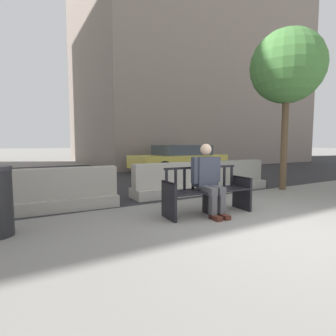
{
  "coord_description": "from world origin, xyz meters",
  "views": [
    {
      "loc": [
        -3.5,
        -2.41,
        1.3
      ],
      "look_at": [
        -0.43,
        2.89,
        0.75
      ],
      "focal_mm": 28.0,
      "sensor_mm": 36.0,
      "label": 1
    }
  ],
  "objects_px": {
    "jersey_barrier_left": "(66,192)",
    "jersey_barrier_right": "(234,178)",
    "seated_person": "(208,178)",
    "car_taxi_near": "(180,158)",
    "street_bench": "(207,193)",
    "jersey_barrier_centre": "(171,183)",
    "street_tree": "(287,67)"
  },
  "relations": [
    {
      "from": "seated_person",
      "to": "car_taxi_near",
      "type": "distance_m",
      "value": 7.3
    },
    {
      "from": "jersey_barrier_centre",
      "to": "jersey_barrier_left",
      "type": "relative_size",
      "value": 0.99
    },
    {
      "from": "seated_person",
      "to": "car_taxi_near",
      "type": "xyz_separation_m",
      "value": [
        3.49,
        6.41,
        -0.03
      ]
    },
    {
      "from": "street_bench",
      "to": "street_tree",
      "type": "xyz_separation_m",
      "value": [
        3.56,
        1.0,
        3.05
      ]
    },
    {
      "from": "seated_person",
      "to": "jersey_barrier_left",
      "type": "distance_m",
      "value": 2.84
    },
    {
      "from": "street_tree",
      "to": "car_taxi_near",
      "type": "xyz_separation_m",
      "value": [
        -0.1,
        5.36,
        -2.78
      ]
    },
    {
      "from": "seated_person",
      "to": "street_tree",
      "type": "bearing_deg",
      "value": 16.34
    },
    {
      "from": "jersey_barrier_centre",
      "to": "jersey_barrier_left",
      "type": "distance_m",
      "value": 2.51
    },
    {
      "from": "seated_person",
      "to": "car_taxi_near",
      "type": "bearing_deg",
      "value": 61.44
    },
    {
      "from": "seated_person",
      "to": "jersey_barrier_left",
      "type": "xyz_separation_m",
      "value": [
        -2.2,
        1.76,
        -0.35
      ]
    },
    {
      "from": "street_bench",
      "to": "street_tree",
      "type": "bearing_deg",
      "value": 15.67
    },
    {
      "from": "seated_person",
      "to": "jersey_barrier_centre",
      "type": "height_order",
      "value": "seated_person"
    },
    {
      "from": "seated_person",
      "to": "jersey_barrier_right",
      "type": "height_order",
      "value": "seated_person"
    },
    {
      "from": "jersey_barrier_right",
      "to": "car_taxi_near",
      "type": "height_order",
      "value": "car_taxi_near"
    },
    {
      "from": "jersey_barrier_centre",
      "to": "jersey_barrier_left",
      "type": "bearing_deg",
      "value": -177.69
    },
    {
      "from": "street_bench",
      "to": "jersey_barrier_left",
      "type": "height_order",
      "value": "street_bench"
    },
    {
      "from": "seated_person",
      "to": "street_tree",
      "type": "xyz_separation_m",
      "value": [
        3.59,
        1.05,
        2.75
      ]
    },
    {
      "from": "jersey_barrier_right",
      "to": "jersey_barrier_centre",
      "type": "bearing_deg",
      "value": 177.61
    },
    {
      "from": "street_bench",
      "to": "jersey_barrier_centre",
      "type": "xyz_separation_m",
      "value": [
        0.27,
        1.81,
        -0.06
      ]
    },
    {
      "from": "street_bench",
      "to": "jersey_barrier_left",
      "type": "relative_size",
      "value": 0.85
    },
    {
      "from": "seated_person",
      "to": "jersey_barrier_right",
      "type": "xyz_separation_m",
      "value": [
        2.37,
        1.78,
        -0.35
      ]
    },
    {
      "from": "jersey_barrier_centre",
      "to": "car_taxi_near",
      "type": "relative_size",
      "value": 0.45
    },
    {
      "from": "street_bench",
      "to": "car_taxi_near",
      "type": "xyz_separation_m",
      "value": [
        3.46,
        6.36,
        0.26
      ]
    },
    {
      "from": "jersey_barrier_right",
      "to": "car_taxi_near",
      "type": "distance_m",
      "value": 4.78
    },
    {
      "from": "street_bench",
      "to": "jersey_barrier_left",
      "type": "distance_m",
      "value": 2.81
    },
    {
      "from": "seated_person",
      "to": "car_taxi_near",
      "type": "relative_size",
      "value": 0.29
    },
    {
      "from": "jersey_barrier_left",
      "to": "car_taxi_near",
      "type": "height_order",
      "value": "car_taxi_near"
    },
    {
      "from": "street_bench",
      "to": "jersey_barrier_centre",
      "type": "distance_m",
      "value": 1.83
    },
    {
      "from": "jersey_barrier_left",
      "to": "jersey_barrier_right",
      "type": "height_order",
      "value": "same"
    },
    {
      "from": "jersey_barrier_left",
      "to": "jersey_barrier_right",
      "type": "relative_size",
      "value": 1.01
    },
    {
      "from": "seated_person",
      "to": "jersey_barrier_left",
      "type": "bearing_deg",
      "value": 141.35
    },
    {
      "from": "jersey_barrier_right",
      "to": "street_tree",
      "type": "height_order",
      "value": "street_tree"
    }
  ]
}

